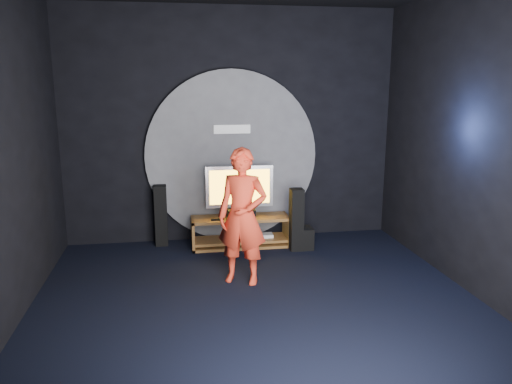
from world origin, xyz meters
TOP-DOWN VIEW (x-y plane):
  - floor at (0.00, 0.00)m, footprint 5.00×5.00m
  - back_wall at (0.00, 2.50)m, footprint 5.00×0.04m
  - front_wall at (0.00, -2.50)m, footprint 5.00×0.04m
  - left_wall at (-2.50, 0.00)m, footprint 0.04×5.00m
  - right_wall at (2.50, 0.00)m, footprint 0.04×5.00m
  - wall_disc_panel at (0.00, 2.44)m, footprint 2.60×0.11m
  - media_console at (0.08, 2.05)m, footprint 1.45×0.45m
  - tv at (0.07, 2.12)m, footprint 1.00×0.22m
  - center_speaker at (0.07, 1.90)m, footprint 0.40×0.15m
  - remote at (-0.28, 1.93)m, footprint 0.18×0.05m
  - tower_speaker_left at (-1.09, 2.31)m, footprint 0.18×0.20m
  - tower_speaker_right at (0.85, 1.74)m, footprint 0.18×0.20m
  - subwoofer at (0.96, 1.79)m, footprint 0.29×0.29m
  - player at (-0.08, 0.71)m, footprint 0.72×0.61m

SIDE VIEW (x-z plane):
  - floor at x=0.00m, z-range 0.00..0.00m
  - subwoofer at x=0.96m, z-range 0.00..0.32m
  - media_console at x=0.08m, z-range -0.03..0.42m
  - tower_speaker_left at x=-1.09m, z-range 0.00..0.92m
  - tower_speaker_right at x=0.85m, z-range 0.00..0.92m
  - remote at x=-0.28m, z-range 0.45..0.47m
  - center_speaker at x=0.07m, z-range 0.45..0.60m
  - player at x=-0.08m, z-range 0.00..1.66m
  - tv at x=0.07m, z-range 0.49..1.24m
  - wall_disc_panel at x=0.00m, z-range 0.00..2.60m
  - back_wall at x=0.00m, z-range 0.00..3.50m
  - front_wall at x=0.00m, z-range 0.00..3.50m
  - left_wall at x=-2.50m, z-range 0.00..3.50m
  - right_wall at x=2.50m, z-range 0.00..3.50m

